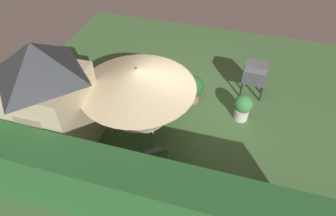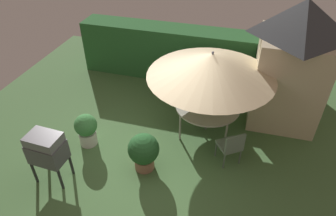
{
  "view_description": "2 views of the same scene",
  "coord_description": "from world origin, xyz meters",
  "px_view_note": "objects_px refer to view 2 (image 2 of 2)",
  "views": [
    {
      "loc": [
        -1.45,
        6.45,
        6.31
      ],
      "look_at": [
        0.2,
        0.81,
        0.82
      ],
      "focal_mm": 31.92,
      "sensor_mm": 36.0,
      "label": 1
    },
    {
      "loc": [
        1.62,
        -4.97,
        5.15
      ],
      "look_at": [
        0.14,
        0.2,
        1.16
      ],
      "focal_mm": 32.5,
      "sensor_mm": 36.0,
      "label": 2
    }
  ],
  "objects_px": {
    "patio_umbrella": "(212,65)",
    "potted_plant_by_shed": "(86,129)",
    "chair_near_shed": "(231,146)",
    "chair_far_side": "(185,85)",
    "bbq_grill": "(47,149)",
    "potted_plant_by_grill": "(144,151)",
    "patio_table": "(208,107)",
    "garden_shed": "(292,63)"
  },
  "relations": [
    {
      "from": "garden_shed",
      "to": "patio_umbrella",
      "type": "height_order",
      "value": "garden_shed"
    },
    {
      "from": "chair_far_side",
      "to": "potted_plant_by_shed",
      "type": "bearing_deg",
      "value": -126.56
    },
    {
      "from": "bbq_grill",
      "to": "chair_far_side",
      "type": "relative_size",
      "value": 1.33
    },
    {
      "from": "patio_table",
      "to": "bbq_grill",
      "type": "relative_size",
      "value": 1.32
    },
    {
      "from": "bbq_grill",
      "to": "potted_plant_by_grill",
      "type": "relative_size",
      "value": 1.32
    },
    {
      "from": "chair_near_shed",
      "to": "chair_far_side",
      "type": "height_order",
      "value": "same"
    },
    {
      "from": "patio_table",
      "to": "potted_plant_by_shed",
      "type": "height_order",
      "value": "potted_plant_by_shed"
    },
    {
      "from": "patio_umbrella",
      "to": "bbq_grill",
      "type": "xyz_separation_m",
      "value": [
        -2.85,
        -2.49,
        -1.03
      ]
    },
    {
      "from": "patio_umbrella",
      "to": "potted_plant_by_shed",
      "type": "xyz_separation_m",
      "value": [
        -2.66,
        -1.31,
        -1.42
      ]
    },
    {
      "from": "chair_near_shed",
      "to": "potted_plant_by_shed",
      "type": "xyz_separation_m",
      "value": [
        -3.37,
        -0.3,
        -0.06
      ]
    },
    {
      "from": "patio_umbrella",
      "to": "potted_plant_by_shed",
      "type": "relative_size",
      "value": 3.52
    },
    {
      "from": "patio_table",
      "to": "patio_umbrella",
      "type": "distance_m",
      "value": 1.17
    },
    {
      "from": "chair_near_shed",
      "to": "chair_far_side",
      "type": "bearing_deg",
      "value": 125.6
    },
    {
      "from": "bbq_grill",
      "to": "chair_near_shed",
      "type": "bearing_deg",
      "value": 22.54
    },
    {
      "from": "patio_table",
      "to": "potted_plant_by_grill",
      "type": "distance_m",
      "value": 2.01
    },
    {
      "from": "bbq_grill",
      "to": "garden_shed",
      "type": "bearing_deg",
      "value": 37.56
    },
    {
      "from": "garden_shed",
      "to": "patio_table",
      "type": "height_order",
      "value": "garden_shed"
    },
    {
      "from": "bbq_grill",
      "to": "chair_far_side",
      "type": "distance_m",
      "value": 4.17
    },
    {
      "from": "patio_umbrella",
      "to": "chair_far_side",
      "type": "height_order",
      "value": "patio_umbrella"
    },
    {
      "from": "garden_shed",
      "to": "bbq_grill",
      "type": "height_order",
      "value": "garden_shed"
    },
    {
      "from": "bbq_grill",
      "to": "chair_far_side",
      "type": "bearing_deg",
      "value": 61.02
    },
    {
      "from": "chair_far_side",
      "to": "potted_plant_by_shed",
      "type": "relative_size",
      "value": 1.07
    },
    {
      "from": "patio_umbrella",
      "to": "bbq_grill",
      "type": "bearing_deg",
      "value": -138.87
    },
    {
      "from": "patio_table",
      "to": "potted_plant_by_shed",
      "type": "distance_m",
      "value": 2.97
    },
    {
      "from": "chair_far_side",
      "to": "garden_shed",
      "type": "bearing_deg",
      "value": -1.45
    },
    {
      "from": "potted_plant_by_shed",
      "to": "potted_plant_by_grill",
      "type": "xyz_separation_m",
      "value": [
        1.58,
        -0.37,
        0.04
      ]
    },
    {
      "from": "chair_near_shed",
      "to": "chair_far_side",
      "type": "xyz_separation_m",
      "value": [
        -1.55,
        2.16,
        0.0
      ]
    },
    {
      "from": "garden_shed",
      "to": "potted_plant_by_shed",
      "type": "bearing_deg",
      "value": -151.74
    },
    {
      "from": "garden_shed",
      "to": "potted_plant_by_shed",
      "type": "relative_size",
      "value": 3.78
    },
    {
      "from": "chair_far_side",
      "to": "potted_plant_by_grill",
      "type": "xyz_separation_m",
      "value": [
        -0.25,
        -2.83,
        -0.02
      ]
    },
    {
      "from": "chair_far_side",
      "to": "potted_plant_by_grill",
      "type": "distance_m",
      "value": 2.84
    },
    {
      "from": "chair_near_shed",
      "to": "potted_plant_by_grill",
      "type": "height_order",
      "value": "potted_plant_by_grill"
    },
    {
      "from": "garden_shed",
      "to": "chair_near_shed",
      "type": "bearing_deg",
      "value": -117.37
    },
    {
      "from": "potted_plant_by_shed",
      "to": "chair_near_shed",
      "type": "bearing_deg",
      "value": 5.12
    },
    {
      "from": "potted_plant_by_shed",
      "to": "potted_plant_by_grill",
      "type": "bearing_deg",
      "value": -13.11
    },
    {
      "from": "patio_umbrella",
      "to": "chair_near_shed",
      "type": "bearing_deg",
      "value": -54.65
    },
    {
      "from": "garden_shed",
      "to": "potted_plant_by_shed",
      "type": "distance_m",
      "value": 5.19
    },
    {
      "from": "patio_umbrella",
      "to": "potted_plant_by_shed",
      "type": "height_order",
      "value": "patio_umbrella"
    },
    {
      "from": "potted_plant_by_shed",
      "to": "chair_far_side",
      "type": "bearing_deg",
      "value": 53.44
    },
    {
      "from": "patio_table",
      "to": "patio_umbrella",
      "type": "relative_size",
      "value": 0.53
    },
    {
      "from": "chair_near_shed",
      "to": "potted_plant_by_shed",
      "type": "height_order",
      "value": "chair_near_shed"
    },
    {
      "from": "patio_umbrella",
      "to": "potted_plant_by_grill",
      "type": "distance_m",
      "value": 2.42
    }
  ]
}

